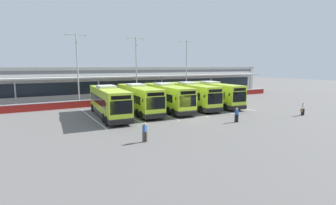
# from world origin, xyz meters

# --- Properties ---
(ground_plane) EXTENTS (200.00, 200.00, 0.00)m
(ground_plane) POSITION_xyz_m (0.00, 0.00, 0.00)
(ground_plane) COLOR #605E5B
(terminal_building) EXTENTS (70.00, 13.00, 6.00)m
(terminal_building) POSITION_xyz_m (-0.00, 26.91, 3.01)
(terminal_building) COLOR silver
(terminal_building) RESTS_ON ground
(red_barrier_wall) EXTENTS (60.00, 0.40, 1.10)m
(red_barrier_wall) POSITION_xyz_m (0.00, 14.50, 0.56)
(red_barrier_wall) COLOR maroon
(red_barrier_wall) RESTS_ON ground
(coach_bus_leftmost) EXTENTS (3.64, 12.30, 3.78)m
(coach_bus_leftmost) POSITION_xyz_m (-8.50, 5.63, 1.79)
(coach_bus_leftmost) COLOR #B7DB2D
(coach_bus_leftmost) RESTS_ON ground
(coach_bus_left_centre) EXTENTS (3.64, 12.30, 3.78)m
(coach_bus_left_centre) POSITION_xyz_m (-4.18, 6.51, 1.79)
(coach_bus_left_centre) COLOR #B7DB2D
(coach_bus_left_centre) RESTS_ON ground
(coach_bus_centre) EXTENTS (3.64, 12.30, 3.78)m
(coach_bus_centre) POSITION_xyz_m (-0.08, 6.17, 1.79)
(coach_bus_centre) COLOR #B7DB2D
(coach_bus_centre) RESTS_ON ground
(coach_bus_right_centre) EXTENTS (3.64, 12.30, 3.78)m
(coach_bus_right_centre) POSITION_xyz_m (4.20, 6.30, 1.79)
(coach_bus_right_centre) COLOR #B7DB2D
(coach_bus_right_centre) RESTS_ON ground
(coach_bus_rightmost) EXTENTS (3.64, 12.30, 3.78)m
(coach_bus_rightmost) POSITION_xyz_m (8.28, 6.12, 1.79)
(coach_bus_rightmost) COLOR #B7DB2D
(coach_bus_rightmost) RESTS_ON ground
(bay_stripe_far_west) EXTENTS (0.14, 13.00, 0.01)m
(bay_stripe_far_west) POSITION_xyz_m (-10.50, 6.00, 0.00)
(bay_stripe_far_west) COLOR silver
(bay_stripe_far_west) RESTS_ON ground
(bay_stripe_west) EXTENTS (0.14, 13.00, 0.01)m
(bay_stripe_west) POSITION_xyz_m (-6.30, 6.00, 0.00)
(bay_stripe_west) COLOR silver
(bay_stripe_west) RESTS_ON ground
(bay_stripe_mid_west) EXTENTS (0.14, 13.00, 0.01)m
(bay_stripe_mid_west) POSITION_xyz_m (-2.10, 6.00, 0.00)
(bay_stripe_mid_west) COLOR silver
(bay_stripe_mid_west) RESTS_ON ground
(bay_stripe_centre) EXTENTS (0.14, 13.00, 0.01)m
(bay_stripe_centre) POSITION_xyz_m (2.10, 6.00, 0.00)
(bay_stripe_centre) COLOR silver
(bay_stripe_centre) RESTS_ON ground
(bay_stripe_mid_east) EXTENTS (0.14, 13.00, 0.01)m
(bay_stripe_mid_east) POSITION_xyz_m (6.30, 6.00, 0.00)
(bay_stripe_mid_east) COLOR silver
(bay_stripe_mid_east) RESTS_ON ground
(bay_stripe_east) EXTENTS (0.14, 13.00, 0.01)m
(bay_stripe_east) POSITION_xyz_m (10.50, 6.00, 0.00)
(bay_stripe_east) COLOR silver
(bay_stripe_east) RESTS_ON ground
(pedestrian_with_handbag) EXTENTS (0.64, 0.31, 1.62)m
(pedestrian_with_handbag) POSITION_xyz_m (13.03, -5.64, 0.86)
(pedestrian_with_handbag) COLOR black
(pedestrian_with_handbag) RESTS_ON ground
(pedestrian_in_dark_coat) EXTENTS (0.50, 0.36, 1.62)m
(pedestrian_in_dark_coat) POSITION_xyz_m (-8.94, -5.96, 0.87)
(pedestrian_in_dark_coat) COLOR #4C4238
(pedestrian_in_dark_coat) RESTS_ON ground
(pedestrian_child) EXTENTS (0.53, 0.30, 1.62)m
(pedestrian_child) POSITION_xyz_m (2.93, -4.33, 0.87)
(pedestrian_child) COLOR black
(pedestrian_child) RESTS_ON ground
(lamp_post_west) EXTENTS (3.24, 0.28, 11.00)m
(lamp_post_west) POSITION_xyz_m (-10.11, 16.02, 6.29)
(lamp_post_west) COLOR #9E9EA3
(lamp_post_west) RESTS_ON ground
(lamp_post_centre) EXTENTS (3.24, 0.28, 11.00)m
(lamp_post_centre) POSITION_xyz_m (-0.42, 16.13, 6.29)
(lamp_post_centre) COLOR #9E9EA3
(lamp_post_centre) RESTS_ON ground
(lamp_post_east) EXTENTS (3.24, 0.28, 11.00)m
(lamp_post_east) POSITION_xyz_m (10.02, 16.27, 6.29)
(lamp_post_east) COLOR #9E9EA3
(lamp_post_east) RESTS_ON ground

